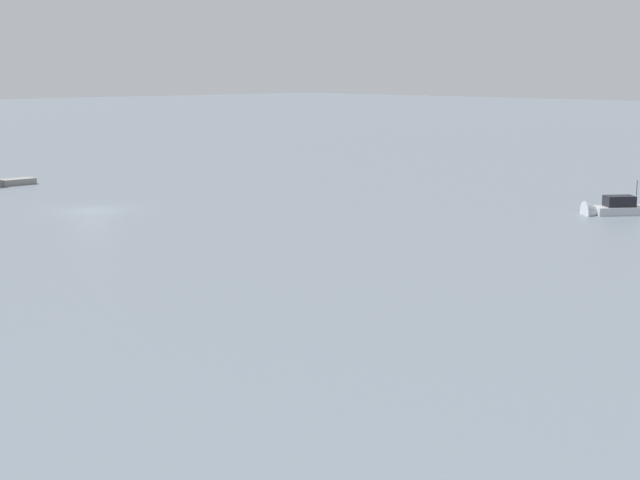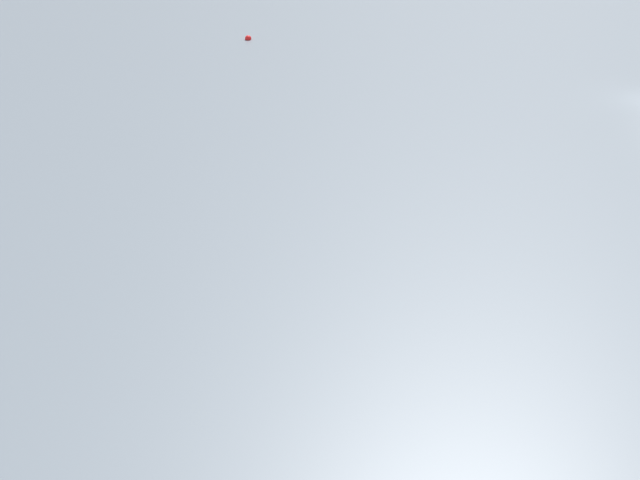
{
  "view_description": "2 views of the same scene",
  "coord_description": "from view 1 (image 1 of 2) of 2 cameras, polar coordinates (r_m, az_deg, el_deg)",
  "views": [
    {
      "loc": [
        33.12,
        58.34,
        9.64
      ],
      "look_at": [
        6.58,
        30.1,
        2.67
      ],
      "focal_mm": 53.15,
      "sensor_mm": 36.0,
      "label": 1
    },
    {
      "loc": [
        -36.4,
        48.15,
        20.02
      ],
      "look_at": [
        -7.91,
        30.46,
        1.99
      ],
      "focal_mm": 50.87,
      "sensor_mm": 36.0,
      "label": 2
    }
  ],
  "objects": [
    {
      "name": "motorboat_grey_near",
      "position": [
        67.07,
        17.3,
        1.73
      ],
      "size": [
        5.08,
        4.37,
        2.9
      ],
      "rotation": [
        0.0,
        0.0,
        4.07
      ],
      "color": "#ADB2B7",
      "rests_on": "ground_plane"
    },
    {
      "name": "ground_plane",
      "position": [
        67.77,
        -13.51,
        1.73
      ],
      "size": [
        500.0,
        500.0,
        0.0
      ],
      "primitive_type": "plane",
      "color": "slate"
    }
  ]
}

